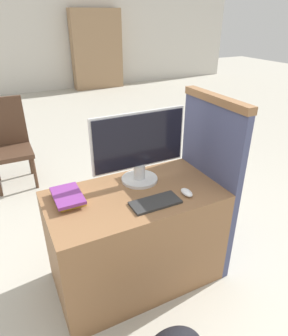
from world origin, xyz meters
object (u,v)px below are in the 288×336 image
(keyboard, at_px, (155,203))
(monitor, at_px, (139,147))
(mouse, at_px, (187,192))
(book_stack, at_px, (69,197))
(far_chair, at_px, (8,140))

(keyboard, bearing_deg, monitor, 82.82)
(mouse, bearing_deg, book_stack, 159.01)
(book_stack, distance_m, far_chair, 1.87)
(mouse, height_order, book_stack, book_stack)
(monitor, distance_m, mouse, 0.43)
(keyboard, bearing_deg, far_chair, 108.77)
(keyboard, bearing_deg, book_stack, 150.35)
(keyboard, height_order, book_stack, book_stack)
(monitor, distance_m, keyboard, 0.39)
(far_chair, bearing_deg, mouse, -25.26)
(book_stack, bearing_deg, monitor, 4.38)
(mouse, relative_size, book_stack, 0.40)
(monitor, height_order, far_chair, monitor)
(keyboard, relative_size, mouse, 2.96)
(mouse, distance_m, book_stack, 0.75)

